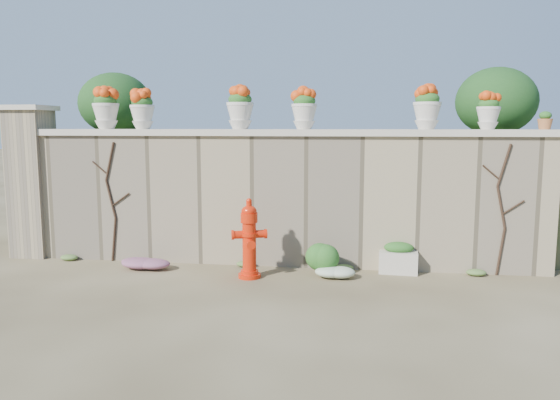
% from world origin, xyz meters
% --- Properties ---
extents(ground, '(80.00, 80.00, 0.00)m').
position_xyz_m(ground, '(0.00, 0.00, 0.00)').
color(ground, '#493C24').
rests_on(ground, ground).
extents(stone_wall, '(8.00, 0.40, 2.00)m').
position_xyz_m(stone_wall, '(0.00, 1.80, 1.00)').
color(stone_wall, gray).
rests_on(stone_wall, ground).
extents(wall_cap, '(8.10, 0.52, 0.10)m').
position_xyz_m(wall_cap, '(0.00, 1.80, 2.05)').
color(wall_cap, beige).
rests_on(wall_cap, stone_wall).
extents(gate_pillar, '(0.72, 0.72, 2.48)m').
position_xyz_m(gate_pillar, '(-4.15, 1.80, 1.26)').
color(gate_pillar, gray).
rests_on(gate_pillar, ground).
extents(raised_fill, '(9.00, 6.00, 2.00)m').
position_xyz_m(raised_fill, '(0.00, 5.00, 1.00)').
color(raised_fill, '#384C23').
rests_on(raised_fill, ground).
extents(back_shrub_left, '(1.30, 1.30, 1.10)m').
position_xyz_m(back_shrub_left, '(-3.20, 3.00, 2.55)').
color(back_shrub_left, '#143814').
rests_on(back_shrub_left, raised_fill).
extents(back_shrub_right, '(1.30, 1.30, 1.10)m').
position_xyz_m(back_shrub_right, '(3.40, 3.00, 2.55)').
color(back_shrub_right, '#143814').
rests_on(back_shrub_right, raised_fill).
extents(vine_left, '(0.60, 0.04, 1.91)m').
position_xyz_m(vine_left, '(-2.67, 1.58, 0.99)').
color(vine_left, black).
rests_on(vine_left, ground).
extents(vine_right, '(0.60, 0.04, 1.91)m').
position_xyz_m(vine_right, '(3.23, 1.58, 0.99)').
color(vine_right, black).
rests_on(vine_right, ground).
extents(fire_hydrant, '(0.49, 0.35, 1.13)m').
position_xyz_m(fire_hydrant, '(-0.33, 0.94, 0.57)').
color(fire_hydrant, red).
rests_on(fire_hydrant, ground).
extents(planter_box, '(0.58, 0.36, 0.46)m').
position_xyz_m(planter_box, '(1.79, 1.52, 0.21)').
color(planter_box, beige).
rests_on(planter_box, ground).
extents(green_shrub, '(0.64, 0.57, 0.60)m').
position_xyz_m(green_shrub, '(0.71, 1.25, 0.30)').
color(green_shrub, '#1E5119').
rests_on(green_shrub, ground).
extents(magenta_clump, '(0.80, 0.53, 0.21)m').
position_xyz_m(magenta_clump, '(-2.01, 1.16, 0.11)').
color(magenta_clump, '#B12391').
rests_on(magenta_clump, ground).
extents(white_flowers, '(0.57, 0.45, 0.20)m').
position_xyz_m(white_flowers, '(0.92, 1.09, 0.10)').
color(white_flowers, white).
rests_on(white_flowers, ground).
extents(urn_pot_0, '(0.42, 0.42, 0.65)m').
position_xyz_m(urn_pot_0, '(-2.81, 1.80, 2.42)').
color(urn_pot_0, beige).
rests_on(urn_pot_0, wall_cap).
extents(urn_pot_1, '(0.39, 0.39, 0.61)m').
position_xyz_m(urn_pot_1, '(-2.20, 1.80, 2.40)').
color(urn_pot_1, beige).
rests_on(urn_pot_1, wall_cap).
extents(urn_pot_2, '(0.42, 0.42, 0.65)m').
position_xyz_m(urn_pot_2, '(-0.63, 1.80, 2.42)').
color(urn_pot_2, beige).
rests_on(urn_pot_2, wall_cap).
extents(urn_pot_3, '(0.39, 0.39, 0.61)m').
position_xyz_m(urn_pot_3, '(0.36, 1.80, 2.40)').
color(urn_pot_3, beige).
rests_on(urn_pot_3, wall_cap).
extents(urn_pot_4, '(0.41, 0.41, 0.64)m').
position_xyz_m(urn_pot_4, '(2.16, 1.80, 2.41)').
color(urn_pot_4, beige).
rests_on(urn_pot_4, wall_cap).
extents(urn_pot_5, '(0.33, 0.33, 0.52)m').
position_xyz_m(urn_pot_5, '(3.02, 1.80, 2.36)').
color(urn_pot_5, beige).
rests_on(urn_pot_5, wall_cap).
extents(terracotta_pot, '(0.21, 0.21, 0.25)m').
position_xyz_m(terracotta_pot, '(3.80, 1.80, 2.21)').
color(terracotta_pot, '#A86133').
rests_on(terracotta_pot, wall_cap).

